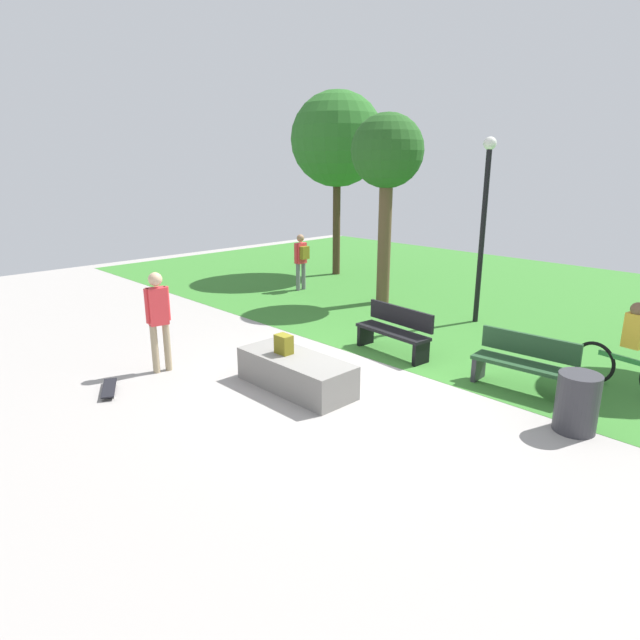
# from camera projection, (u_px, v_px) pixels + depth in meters

# --- Properties ---
(ground_plane) EXTENTS (28.00, 28.00, 0.00)m
(ground_plane) POSITION_uv_depth(u_px,v_px,m) (342.00, 382.00, 9.13)
(ground_plane) COLOR #9E9993
(grass_lawn) EXTENTS (26.60, 12.80, 0.01)m
(grass_lawn) POSITION_uv_depth(u_px,v_px,m) (541.00, 304.00, 14.21)
(grass_lawn) COLOR #387A2D
(grass_lawn) RESTS_ON ground_plane
(concrete_ledge) EXTENTS (2.08, 0.84, 0.55)m
(concrete_ledge) POSITION_uv_depth(u_px,v_px,m) (296.00, 372.00, 8.81)
(concrete_ledge) COLOR gray
(concrete_ledge) RESTS_ON ground_plane
(backpack_on_ledge) EXTENTS (0.28, 0.20, 0.32)m
(backpack_on_ledge) POSITION_uv_depth(u_px,v_px,m) (284.00, 344.00, 8.84)
(backpack_on_ledge) COLOR olive
(backpack_on_ledge) RESTS_ON concrete_ledge
(skater_performing_trick) EXTENTS (0.26, 0.42, 1.79)m
(skater_performing_trick) POSITION_uv_depth(u_px,v_px,m) (158.00, 314.00, 9.32)
(skater_performing_trick) COLOR tan
(skater_performing_trick) RESTS_ON ground_plane
(skateboard_by_ledge) EXTENTS (0.80, 0.54, 0.08)m
(skateboard_by_ledge) POSITION_uv_depth(u_px,v_px,m) (109.00, 388.00, 8.72)
(skateboard_by_ledge) COLOR black
(skateboard_by_ledge) RESTS_ON ground_plane
(park_bench_near_path) EXTENTS (1.63, 0.60, 0.91)m
(park_bench_near_path) POSITION_uv_depth(u_px,v_px,m) (524.00, 362.00, 8.70)
(park_bench_near_path) COLOR #1E4223
(park_bench_near_path) RESTS_ON ground_plane
(park_bench_near_lamppost) EXTENTS (1.64, 0.61, 0.91)m
(park_bench_near_lamppost) POSITION_uv_depth(u_px,v_px,m) (395.00, 330.00, 10.40)
(park_bench_near_lamppost) COLOR black
(park_bench_near_lamppost) RESTS_ON ground_plane
(tree_slender_maple) EXTENTS (2.93, 2.93, 5.78)m
(tree_slender_maple) POSITION_uv_depth(u_px,v_px,m) (337.00, 140.00, 16.93)
(tree_slender_maple) COLOR #42301E
(tree_slender_maple) RESTS_ON grass_lawn
(tree_young_birch) EXTENTS (1.82, 1.82, 4.79)m
(tree_young_birch) POSITION_uv_depth(u_px,v_px,m) (387.00, 156.00, 13.36)
(tree_young_birch) COLOR brown
(tree_young_birch) RESTS_ON grass_lawn
(lamp_post) EXTENTS (0.28, 0.28, 4.13)m
(lamp_post) POSITION_uv_depth(u_px,v_px,m) (484.00, 213.00, 11.96)
(lamp_post) COLOR black
(lamp_post) RESTS_ON ground_plane
(trash_bin) EXTENTS (0.57, 0.57, 0.83)m
(trash_bin) POSITION_uv_depth(u_px,v_px,m) (577.00, 403.00, 7.36)
(trash_bin) COLOR #333338
(trash_bin) RESTS_ON ground_plane
(pedestrian_with_backpack) EXTENTS (0.35, 0.43, 1.63)m
(pedestrian_with_backpack) POSITION_uv_depth(u_px,v_px,m) (301.00, 257.00, 15.53)
(pedestrian_with_backpack) COLOR slate
(pedestrian_with_backpack) RESTS_ON ground_plane
(cyclist_on_bicycle) EXTENTS (1.81, 0.35, 1.52)m
(cyclist_on_bicycle) POSITION_uv_depth(u_px,v_px,m) (630.00, 354.00, 8.60)
(cyclist_on_bicycle) COLOR black
(cyclist_on_bicycle) RESTS_ON ground_plane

